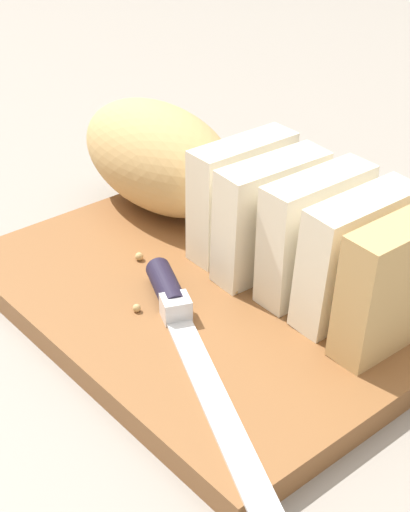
# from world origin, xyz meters

# --- Properties ---
(ground_plane) EXTENTS (3.00, 3.00, 0.00)m
(ground_plane) POSITION_xyz_m (0.00, 0.00, 0.00)
(ground_plane) COLOR gray
(cutting_board) EXTENTS (0.37, 0.27, 0.02)m
(cutting_board) POSITION_xyz_m (0.00, 0.00, 0.01)
(cutting_board) COLOR brown
(cutting_board) RESTS_ON ground_plane
(bread_loaf) EXTENTS (0.40, 0.11, 0.10)m
(bread_loaf) POSITION_xyz_m (-0.05, 0.06, 0.07)
(bread_loaf) COLOR tan
(bread_loaf) RESTS_ON cutting_board
(bread_knife) EXTENTS (0.28, 0.14, 0.02)m
(bread_knife) POSITION_xyz_m (0.04, -0.05, 0.03)
(bread_knife) COLOR silver
(bread_knife) RESTS_ON cutting_board
(crumb_near_knife) EXTENTS (0.01, 0.01, 0.01)m
(crumb_near_knife) POSITION_xyz_m (-0.01, -0.06, 0.02)
(crumb_near_knife) COLOR tan
(crumb_near_knife) RESTS_ON cutting_board
(crumb_near_loaf) EXTENTS (0.00, 0.00, 0.00)m
(crumb_near_loaf) POSITION_xyz_m (-0.03, 0.04, 0.02)
(crumb_near_loaf) COLOR tan
(crumb_near_loaf) RESTS_ON cutting_board
(crumb_stray_left) EXTENTS (0.00, 0.00, 0.00)m
(crumb_stray_left) POSITION_xyz_m (0.02, 0.01, 0.02)
(crumb_stray_left) COLOR tan
(crumb_stray_left) RESTS_ON cutting_board
(crumb_stray_right) EXTENTS (0.01, 0.01, 0.01)m
(crumb_stray_right) POSITION_xyz_m (-0.07, -0.01, 0.02)
(crumb_stray_right) COLOR tan
(crumb_stray_right) RESTS_ON cutting_board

